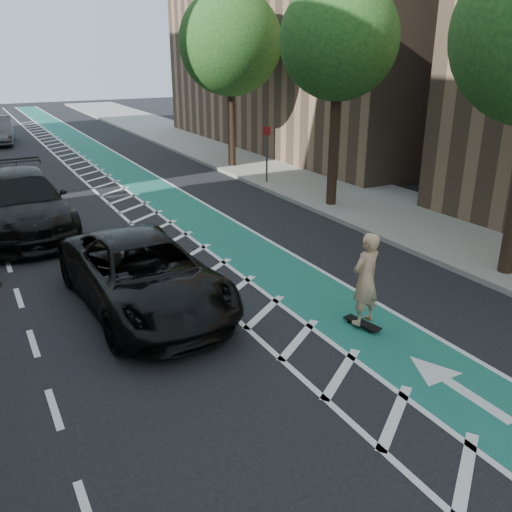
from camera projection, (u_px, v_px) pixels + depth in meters
ground at (232, 359)px, 10.18m from camera, size 120.00×120.00×0.00m
bike_lane at (184, 210)px, 19.73m from camera, size 2.00×90.00×0.01m
buffer_strip at (144, 216)px, 19.06m from camera, size 1.40×90.00×0.01m
sidewalk_right at (330, 188)px, 22.62m from camera, size 5.00×90.00×0.15m
curb_right at (279, 195)px, 21.52m from camera, size 0.12×90.00×0.16m
tree_r_c at (334, 40)px, 18.25m from camera, size 4.20×4.20×7.90m
tree_r_d at (230, 43)px, 24.82m from camera, size 4.20×4.20×7.90m
sign_post at (267, 154)px, 22.96m from camera, size 0.35×0.08×2.47m
skateboard at (362, 323)px, 11.32m from camera, size 0.40×0.88×0.11m
skateboarder at (366, 279)px, 10.97m from camera, size 0.79×0.60×1.96m
suv_near at (144, 274)px, 12.00m from camera, size 2.89×5.83×1.59m
suv_far at (21, 203)px, 17.09m from camera, size 2.69×6.50×1.88m
pedestrian at (463, 191)px, 18.26m from camera, size 0.73×0.90×1.73m
barrel_b at (37, 206)px, 18.73m from camera, size 0.62×0.62×0.85m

